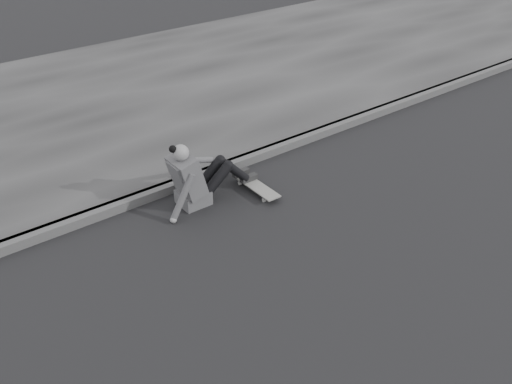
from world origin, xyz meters
The scene contains 5 objects.
ground centered at (0.00, 0.00, 0.00)m, with size 80.00×80.00×0.00m, color black.
curb centered at (0.00, 2.58, 0.06)m, with size 24.00×0.16×0.12m, color #494949.
sidewalk centered at (0.00, 5.60, 0.06)m, with size 24.00×6.00×0.12m, color #333333.
skateboard centered at (-1.08, 1.90, 0.07)m, with size 0.20×0.78×0.09m.
seated_woman centered at (-1.82, 2.15, 0.36)m, with size 1.38×0.46×0.88m.
Camera 1 is at (-4.90, -3.10, 3.92)m, focal length 40.00 mm.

